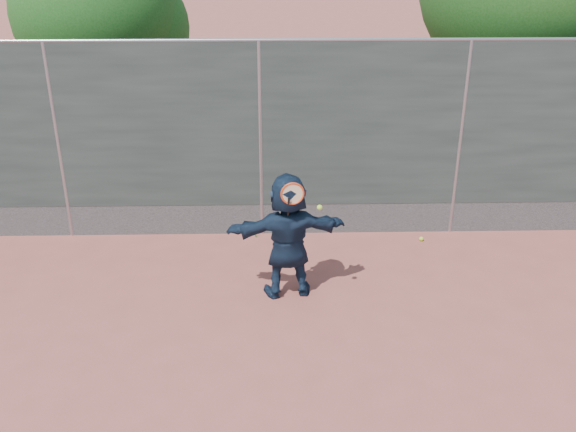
{
  "coord_description": "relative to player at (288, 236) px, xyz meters",
  "views": [
    {
      "loc": [
        0.2,
        -5.67,
        4.48
      ],
      "look_at": [
        0.37,
        1.69,
        1.12
      ],
      "focal_mm": 40.0,
      "sensor_mm": 36.0,
      "label": 1
    }
  ],
  "objects": [
    {
      "name": "swing_action",
      "position": [
        0.08,
        -0.2,
        0.63
      ],
      "size": [
        0.51,
        0.17,
        0.51
      ],
      "color": "red",
      "rests_on": "ground"
    },
    {
      "name": "player",
      "position": [
        0.0,
        0.0,
        0.0
      ],
      "size": [
        1.61,
        0.71,
        1.68
      ],
      "primitive_type": "imported",
      "rotation": [
        0.0,
        0.0,
        3.28
      ],
      "color": "#15253B",
      "rests_on": "ground"
    },
    {
      "name": "weed_clump",
      "position": [
        -0.07,
        1.7,
        -0.71
      ],
      "size": [
        0.68,
        0.07,
        0.3
      ],
      "color": "#387226",
      "rests_on": "ground"
    },
    {
      "name": "ground",
      "position": [
        -0.37,
        -1.69,
        -0.84
      ],
      "size": [
        80.0,
        80.0,
        0.0
      ],
      "primitive_type": "plane",
      "color": "#9E4C42",
      "rests_on": "ground"
    },
    {
      "name": "ball_ground",
      "position": [
        2.1,
        1.48,
        -0.81
      ],
      "size": [
        0.07,
        0.07,
        0.07
      ],
      "primitive_type": "sphere",
      "color": "#B7E933",
      "rests_on": "ground"
    },
    {
      "name": "tree_left",
      "position": [
        -3.22,
        4.87,
        2.1
      ],
      "size": [
        3.15,
        3.0,
        4.53
      ],
      "color": "#382314",
      "rests_on": "ground"
    },
    {
      "name": "fence",
      "position": [
        -0.37,
        1.81,
        0.74
      ],
      "size": [
        20.0,
        0.06,
        3.03
      ],
      "color": "#38423D",
      "rests_on": "ground"
    }
  ]
}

